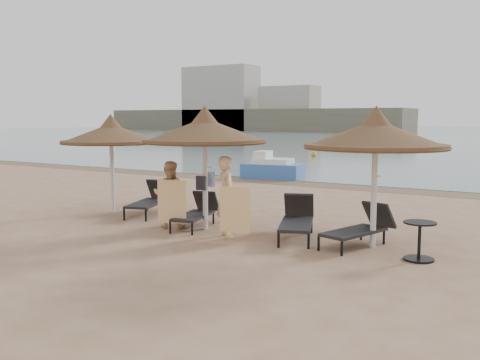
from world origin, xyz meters
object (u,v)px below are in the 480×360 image
at_px(lounger_far_left, 151,199).
at_px(lounger_near_right, 297,219).
at_px(side_table, 419,242).
at_px(person_right, 227,190).
at_px(palapa_center, 205,131).
at_px(person_left, 169,189).
at_px(palapa_right, 376,135).
at_px(palapa_left, 111,134).
at_px(lounger_far_right, 361,227).
at_px(lounger_near_left, 197,211).
at_px(pedal_boat, 272,168).

height_order(lounger_far_left, lounger_near_right, lounger_near_right).
height_order(side_table, person_right, person_right).
xyz_separation_m(palapa_center, person_right, (0.85, -0.42, -1.22)).
distance_m(side_table, person_left, 5.62).
distance_m(palapa_center, lounger_far_left, 3.10).
relative_size(lounger_far_left, side_table, 2.89).
bearing_deg(palapa_right, lounger_far_left, 175.32).
distance_m(palapa_left, person_left, 2.95).
height_order(palapa_left, person_left, palapa_left).
bearing_deg(lounger_far_right, lounger_near_right, -164.20).
xyz_separation_m(lounger_far_left, person_right, (3.21, -1.27, 0.62)).
bearing_deg(palapa_center, person_right, -26.16).
bearing_deg(person_right, lounger_near_left, 17.51).
bearing_deg(side_table, palapa_center, 177.62).
distance_m(lounger_far_left, lounger_near_right, 4.49).
relative_size(lounger_near_right, pedal_boat, 0.77).
height_order(palapa_left, lounger_near_right, palapa_left).
xyz_separation_m(lounger_far_left, person_left, (1.54, -1.12, 0.51)).
height_order(palapa_center, palapa_right, palapa_center).
distance_m(palapa_right, lounger_near_left, 4.51).
bearing_deg(palapa_center, lounger_far_left, 160.16).
distance_m(palapa_right, side_table, 2.19).
xyz_separation_m(lounger_near_right, person_right, (-1.26, -0.80, 0.61)).
bearing_deg(palapa_left, lounger_near_right, -1.23).
height_order(lounger_near_right, pedal_boat, pedal_boat).
distance_m(palapa_left, palapa_center, 3.43).
height_order(lounger_far_left, lounger_near_left, lounger_far_left).
height_order(lounger_far_right, pedal_boat, pedal_boat).
bearing_deg(lounger_far_left, lounger_far_right, -23.14).
bearing_deg(pedal_boat, lounger_near_right, -69.02).
relative_size(palapa_right, side_table, 4.00).
height_order(palapa_left, lounger_near_left, palapa_left).
bearing_deg(person_right, lounger_far_left, 21.93).
height_order(lounger_far_left, lounger_far_right, lounger_far_left).
bearing_deg(palapa_center, person_left, -161.27).
distance_m(lounger_far_left, lounger_far_right, 5.89).
distance_m(side_table, person_right, 3.99).
xyz_separation_m(person_left, person_right, (1.67, -0.14, 0.11)).
xyz_separation_m(lounger_near_right, side_table, (2.67, -0.58, -0.06)).
relative_size(lounger_far_right, person_right, 0.96).
relative_size(palapa_right, person_left, 1.55).
distance_m(lounger_near_right, side_table, 2.73).
bearing_deg(lounger_far_left, palapa_left, 179.95).
relative_size(lounger_far_left, lounger_near_right, 0.99).
xyz_separation_m(palapa_right, side_table, (1.01, -0.55, -1.86)).
height_order(palapa_right, lounger_near_right, palapa_right).
distance_m(person_left, pedal_boat, 10.55).
bearing_deg(lounger_near_right, palapa_left, 156.92).
distance_m(lounger_near_right, person_right, 1.61).
distance_m(palapa_center, person_right, 1.55).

